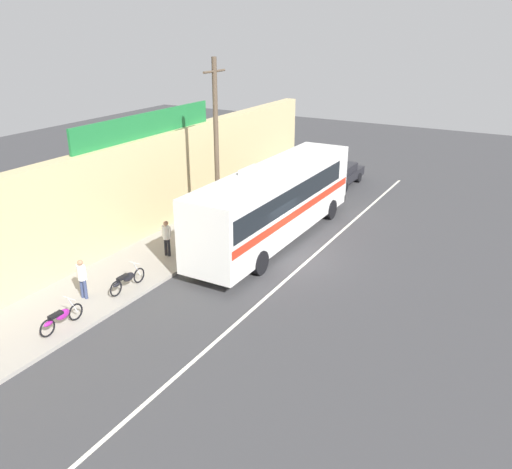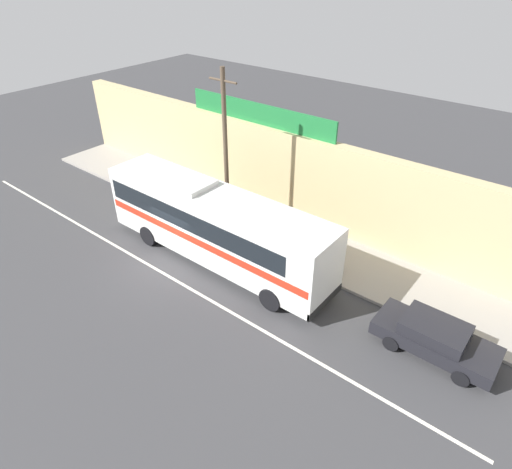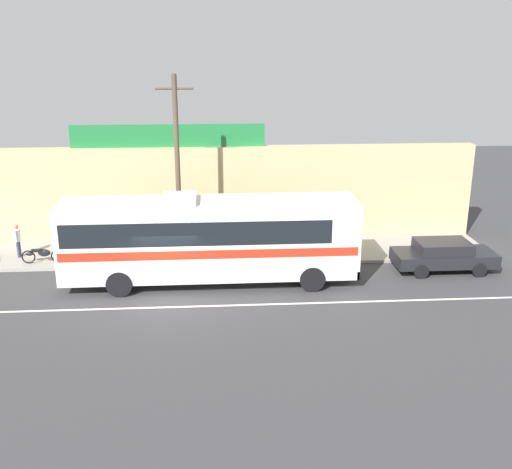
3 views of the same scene
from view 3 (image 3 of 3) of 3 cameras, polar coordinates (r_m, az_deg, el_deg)
ground_plane at (r=23.99m, az=-8.48°, el=-6.09°), size 70.00×70.00×0.00m
sidewalk_slab at (r=28.79m, az=-7.74°, el=-1.78°), size 30.00×3.60×0.14m
storefront_facade at (r=30.18m, az=-7.67°, el=3.76°), size 30.00×0.70×4.80m
storefront_billboard at (r=29.63m, az=-8.39°, el=9.29°), size 9.38×0.12×1.10m
road_center_stripe at (r=23.26m, az=-8.63°, el=-6.88°), size 30.00×0.14×0.01m
intercity_bus at (r=24.66m, az=-4.61°, el=-0.13°), size 12.10×2.66×3.78m
parked_car at (r=27.60m, az=17.45°, el=-1.86°), size 4.42×1.88×1.37m
utility_pole at (r=26.39m, az=-7.49°, el=6.24°), size 1.60×0.22×8.28m
motorcycle_purple at (r=28.59m, az=-19.73°, el=-1.78°), size 1.92×0.56×0.94m
pedestrian_far_left at (r=29.69m, az=-21.80°, el=-0.34°), size 0.30×0.48×1.57m
pedestrian_by_curb at (r=28.08m, az=6.20°, el=0.08°), size 0.30×0.48×1.71m
pedestrian_far_right at (r=28.33m, az=-13.01°, el=-0.24°), size 0.30×0.48×1.64m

